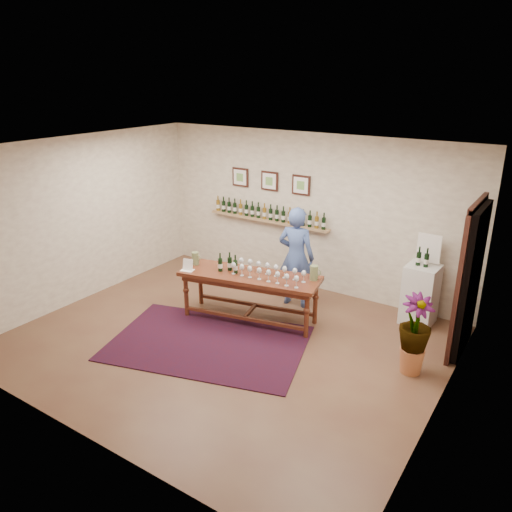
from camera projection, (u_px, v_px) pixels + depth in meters
The scene contains 14 objects.
ground at pixel (226, 341), 7.38m from camera, with size 6.00×6.00×0.00m, color brown.
room_shell at pixel (415, 261), 7.36m from camera, with size 6.00×6.00×6.00m.
rug at pixel (208, 343), 7.32m from camera, with size 2.80×1.87×0.01m, color #400B11.
tasting_table at pixel (250, 281), 7.81m from camera, with size 2.31×1.15×0.78m.
table_glasses at pixel (268, 272), 7.60m from camera, with size 1.44×0.33×0.20m, color silver, non-canonical shape.
table_bottles at pixel (229, 262), 7.84m from camera, with size 0.30×0.17×0.32m, color black, non-canonical shape.
pitcher_left at pixel (195, 258), 8.13m from camera, with size 0.13×0.13×0.21m, color #667146, non-canonical shape.
pitcher_right at pixel (314, 273), 7.52m from camera, with size 0.15×0.15×0.23m, color #667146, non-canonical shape.
menu_card at pixel (188, 265), 7.90m from camera, with size 0.20×0.15×0.18m, color white.
display_pedestal at pixel (420, 294), 7.79m from camera, with size 0.48×0.48×0.96m, color silver.
pedestal_bottles at pixel (423, 257), 7.57m from camera, with size 0.28×0.07×0.28m, color black, non-canonical shape.
info_sign at pixel (429, 248), 7.63m from camera, with size 0.36×0.02×0.50m, color white.
potted_plant at pixel (414, 335), 6.44m from camera, with size 0.71×0.71×0.95m.
person at pixel (296, 257), 8.28m from camera, with size 0.62×0.41×1.71m, color #3E5694.
Camera 1 is at (3.92, -5.18, 3.74)m, focal length 35.00 mm.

